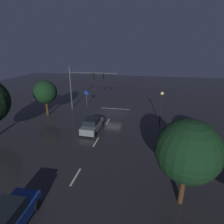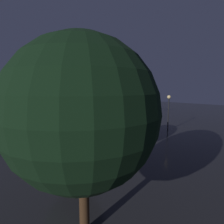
{
  "view_description": "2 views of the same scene",
  "coord_description": "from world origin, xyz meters",
  "px_view_note": "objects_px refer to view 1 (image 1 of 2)",
  "views": [
    {
      "loc": [
        -5.42,
        27.69,
        10.12
      ],
      "look_at": [
        -1.08,
        6.31,
        2.34
      ],
      "focal_mm": 29.77,
      "sensor_mm": 36.0,
      "label": 1
    },
    {
      "loc": [
        -17.9,
        23.17,
        5.28
      ],
      "look_at": [
        0.82,
        4.77,
        1.76
      ],
      "focal_mm": 28.84,
      "sensor_mm": 36.0,
      "label": 2
    }
  ],
  "objects_px": {
    "street_lamp_left_kerb": "(161,101)",
    "route_sign": "(86,95)",
    "car_approaching": "(92,125)",
    "tree_right_far": "(45,92)",
    "tree_left_far": "(188,151)",
    "traffic_signal_assembly": "(85,81)",
    "car_distant": "(7,220)"
  },
  "relations": [
    {
      "from": "car_distant",
      "to": "tree_left_far",
      "type": "xyz_separation_m",
      "value": [
        -10.04,
        -4.12,
        3.23
      ]
    },
    {
      "from": "route_sign",
      "to": "tree_left_far",
      "type": "bearing_deg",
      "value": 124.53
    },
    {
      "from": "route_sign",
      "to": "tree_right_far",
      "type": "xyz_separation_m",
      "value": [
        4.48,
        5.45,
        1.64
      ]
    },
    {
      "from": "car_approaching",
      "to": "street_lamp_left_kerb",
      "type": "relative_size",
      "value": 1.0
    },
    {
      "from": "traffic_signal_assembly",
      "to": "street_lamp_left_kerb",
      "type": "xyz_separation_m",
      "value": [
        -12.03,
        3.6,
        -1.62
      ]
    },
    {
      "from": "traffic_signal_assembly",
      "to": "tree_right_far",
      "type": "height_order",
      "value": "traffic_signal_assembly"
    },
    {
      "from": "traffic_signal_assembly",
      "to": "route_sign",
      "type": "distance_m",
      "value": 3.14
    },
    {
      "from": "car_approaching",
      "to": "traffic_signal_assembly",
      "type": "bearing_deg",
      "value": -65.65
    },
    {
      "from": "car_approaching",
      "to": "tree_left_far",
      "type": "height_order",
      "value": "tree_left_far"
    },
    {
      "from": "traffic_signal_assembly",
      "to": "tree_left_far",
      "type": "height_order",
      "value": "traffic_signal_assembly"
    },
    {
      "from": "car_distant",
      "to": "tree_right_far",
      "type": "bearing_deg",
      "value": -66.81
    },
    {
      "from": "traffic_signal_assembly",
      "to": "tree_right_far",
      "type": "relative_size",
      "value": 1.47
    },
    {
      "from": "car_distant",
      "to": "street_lamp_left_kerb",
      "type": "distance_m",
      "value": 20.56
    },
    {
      "from": "car_approaching",
      "to": "route_sign",
      "type": "relative_size",
      "value": 1.57
    },
    {
      "from": "street_lamp_left_kerb",
      "to": "route_sign",
      "type": "height_order",
      "value": "street_lamp_left_kerb"
    },
    {
      "from": "car_approaching",
      "to": "tree_left_far",
      "type": "bearing_deg",
      "value": 133.49
    },
    {
      "from": "car_approaching",
      "to": "tree_right_far",
      "type": "xyz_separation_m",
      "value": [
        8.41,
        -3.97,
        2.87
      ]
    },
    {
      "from": "route_sign",
      "to": "traffic_signal_assembly",
      "type": "bearing_deg",
      "value": 102.84
    },
    {
      "from": "street_lamp_left_kerb",
      "to": "tree_left_far",
      "type": "bearing_deg",
      "value": 93.45
    },
    {
      "from": "street_lamp_left_kerb",
      "to": "route_sign",
      "type": "distance_m",
      "value": 13.42
    },
    {
      "from": "car_distant",
      "to": "street_lamp_left_kerb",
      "type": "bearing_deg",
      "value": -116.74
    },
    {
      "from": "car_approaching",
      "to": "tree_right_far",
      "type": "bearing_deg",
      "value": -25.26
    },
    {
      "from": "car_distant",
      "to": "street_lamp_left_kerb",
      "type": "relative_size",
      "value": 1.0
    },
    {
      "from": "route_sign",
      "to": "car_distant",
      "type": "bearing_deg",
      "value": 97.75
    },
    {
      "from": "car_distant",
      "to": "street_lamp_left_kerb",
      "type": "xyz_separation_m",
      "value": [
        -9.19,
        -18.25,
        2.35
      ]
    },
    {
      "from": "car_approaching",
      "to": "car_distant",
      "type": "relative_size",
      "value": 1.0
    },
    {
      "from": "car_distant",
      "to": "route_sign",
      "type": "xyz_separation_m",
      "value": [
        3.17,
        -23.33,
        1.23
      ]
    },
    {
      "from": "car_distant",
      "to": "tree_left_far",
      "type": "height_order",
      "value": "tree_left_far"
    },
    {
      "from": "street_lamp_left_kerb",
      "to": "tree_left_far",
      "type": "height_order",
      "value": "tree_left_far"
    },
    {
      "from": "traffic_signal_assembly",
      "to": "tree_right_far",
      "type": "bearing_deg",
      "value": 39.41
    },
    {
      "from": "route_sign",
      "to": "tree_right_far",
      "type": "height_order",
      "value": "tree_right_far"
    },
    {
      "from": "street_lamp_left_kerb",
      "to": "tree_left_far",
      "type": "distance_m",
      "value": 14.18
    }
  ]
}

